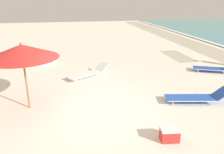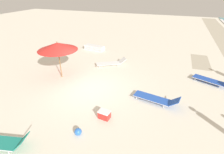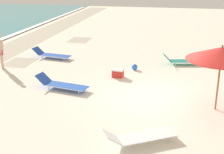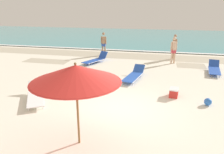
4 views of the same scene
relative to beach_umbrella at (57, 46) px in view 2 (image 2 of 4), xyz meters
name	(u,v)px [view 2 (image 2 of 4)]	position (x,y,z in m)	size (l,w,h in m)	color
ground_plane	(89,89)	(0.61, 2.18, -2.09)	(60.00, 60.00, 0.16)	silver
beach_umbrella	(57,46)	(0.00, 0.00, 0.00)	(2.33, 2.33, 2.30)	olive
lounger_stack	(94,48)	(-5.50, -0.28, -1.80)	(0.89, 1.96, 0.41)	white
sun_lounger_beside_umbrella	(156,99)	(0.73, 5.95, -1.80)	(1.01, 2.28, 0.54)	blue
sun_lounger_near_water_left	(213,81)	(-2.25, 8.85, -1.79)	(1.38, 2.16, 0.63)	blue
sun_lounger_mid_beach_solo	(111,63)	(-2.76, 2.33, -1.80)	(1.62, 2.14, 0.51)	white
beach_ball	(78,132)	(3.92, 3.39, -1.87)	(0.29, 0.29, 0.29)	blue
cooler_box	(104,114)	(2.68, 3.99, -1.82)	(0.42, 0.54, 0.37)	red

